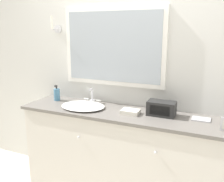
# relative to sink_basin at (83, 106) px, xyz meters

# --- Properties ---
(wall_back) EXTENTS (8.00, 0.18, 2.55)m
(wall_back) POSITION_rel_sink_basin_xyz_m (0.44, 0.30, 0.35)
(wall_back) COLOR silver
(wall_back) RESTS_ON ground_plane
(vanity_counter) EXTENTS (2.14, 0.51, 0.92)m
(vanity_counter) POSITION_rel_sink_basin_xyz_m (0.45, 0.02, -0.48)
(vanity_counter) COLOR beige
(vanity_counter) RESTS_ON ground_plane
(sink_basin) EXTENTS (0.46, 0.42, 0.16)m
(sink_basin) POSITION_rel_sink_basin_xyz_m (0.00, 0.00, 0.00)
(sink_basin) COLOR white
(sink_basin) RESTS_ON vanity_counter
(soap_bottle) EXTENTS (0.07, 0.07, 0.18)m
(soap_bottle) POSITION_rel_sink_basin_xyz_m (-0.40, 0.11, 0.05)
(soap_bottle) COLOR teal
(soap_bottle) RESTS_ON vanity_counter
(appliance_box) EXTENTS (0.26, 0.15, 0.13)m
(appliance_box) POSITION_rel_sink_basin_xyz_m (0.79, 0.08, 0.05)
(appliance_box) COLOR black
(appliance_box) RESTS_ON vanity_counter
(hand_towel_near_sink) EXTENTS (0.17, 0.12, 0.04)m
(hand_towel_near_sink) POSITION_rel_sink_basin_xyz_m (0.51, 0.00, 0.00)
(hand_towel_near_sink) COLOR silver
(hand_towel_near_sink) RESTS_ON vanity_counter
(metal_tray) EXTENTS (0.16, 0.12, 0.01)m
(metal_tray) POSITION_rel_sink_basin_xyz_m (1.14, 0.11, -0.01)
(metal_tray) COLOR #ADADB2
(metal_tray) RESTS_ON vanity_counter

